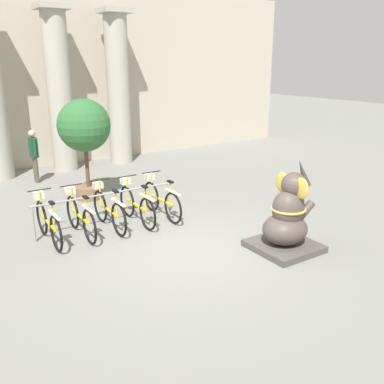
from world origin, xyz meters
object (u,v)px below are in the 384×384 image
at_px(bicycle_1, 80,216).
at_px(person_pedestrian, 34,152).
at_px(bicycle_2, 108,210).
at_px(bicycle_3, 136,205).
at_px(potted_tree, 84,129).
at_px(elephant_statue, 287,219).
at_px(bicycle_4, 161,199).
at_px(bicycle_0, 48,222).

bearing_deg(bicycle_1, person_pedestrian, 86.64).
distance_m(bicycle_1, bicycle_2, 0.66).
height_order(bicycle_3, potted_tree, potted_tree).
bearing_deg(elephant_statue, bicycle_3, 121.99).
distance_m(bicycle_4, person_pedestrian, 4.98).
bearing_deg(bicycle_0, potted_tree, 53.82).
bearing_deg(bicycle_4, potted_tree, 112.27).
height_order(bicycle_0, bicycle_1, same).
bearing_deg(potted_tree, elephant_statue, -68.19).
relative_size(elephant_statue, potted_tree, 0.68).
height_order(bicycle_1, potted_tree, potted_tree).
height_order(bicycle_0, bicycle_4, same).
bearing_deg(bicycle_4, person_pedestrian, 109.86).
distance_m(bicycle_0, bicycle_4, 2.61).
xyz_separation_m(bicycle_1, elephant_statue, (3.10, -2.85, 0.19)).
height_order(bicycle_1, bicycle_3, same).
height_order(bicycle_0, bicycle_3, same).
distance_m(bicycle_1, elephant_statue, 4.22).
height_order(bicycle_0, bicycle_2, same).
xyz_separation_m(bicycle_1, bicycle_3, (1.31, 0.03, 0.00)).
relative_size(bicycle_0, bicycle_4, 1.00).
height_order(bicycle_2, bicycle_3, same).
xyz_separation_m(bicycle_3, bicycle_4, (0.65, 0.03, 0.00)).
distance_m(bicycle_0, potted_tree, 3.19).
height_order(person_pedestrian, potted_tree, potted_tree).
relative_size(bicycle_2, bicycle_3, 1.00).
relative_size(bicycle_2, bicycle_4, 1.00).
bearing_deg(bicycle_3, bicycle_4, 2.85).
bearing_deg(elephant_statue, bicycle_0, 142.66).
bearing_deg(bicycle_0, bicycle_4, 0.93).
height_order(bicycle_2, bicycle_4, same).
bearing_deg(elephant_statue, bicycle_4, 111.45).
distance_m(bicycle_3, person_pedestrian, 4.83).
xyz_separation_m(bicycle_4, elephant_statue, (1.14, -2.91, 0.19)).
relative_size(bicycle_0, bicycle_3, 1.00).
relative_size(bicycle_4, potted_tree, 0.67).
bearing_deg(bicycle_2, person_pedestrian, 94.61).
height_order(bicycle_4, potted_tree, potted_tree).
distance_m(bicycle_1, potted_tree, 2.91).
bearing_deg(bicycle_4, bicycle_1, -178.24).
distance_m(bicycle_0, person_pedestrian, 4.82).
relative_size(bicycle_1, potted_tree, 0.67).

